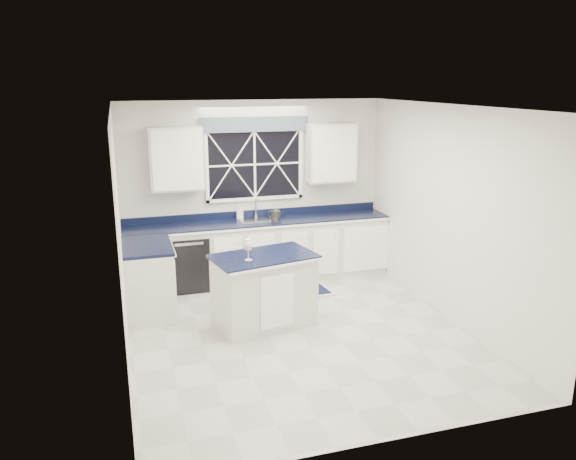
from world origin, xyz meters
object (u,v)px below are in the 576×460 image
object	(u,v)px
dishwasher	(187,261)
soap_bottle	(240,212)
faucet	(256,207)
kettle	(276,213)
island	(264,290)
wine_glass	(248,246)

from	to	relation	value
dishwasher	soap_bottle	xyz separation A→B (m)	(0.85, 0.22, 0.63)
faucet	kettle	world-z (taller)	faucet
island	soap_bottle	bearing A→B (deg)	75.06
kettle	soap_bottle	world-z (taller)	soap_bottle
wine_glass	soap_bottle	world-z (taller)	wine_glass
dishwasher	faucet	distance (m)	1.31
dishwasher	kettle	xyz separation A→B (m)	(1.37, 0.05, 0.61)
dishwasher	soap_bottle	bearing A→B (deg)	14.46
faucet	dishwasher	bearing A→B (deg)	-169.98
soap_bottle	dishwasher	bearing A→B (deg)	-165.54
kettle	soap_bottle	bearing A→B (deg)	-174.02
island	kettle	distance (m)	1.85
faucet	kettle	bearing A→B (deg)	-28.28
dishwasher	kettle	distance (m)	1.50
island	soap_bottle	distance (m)	1.91
faucet	wine_glass	bearing A→B (deg)	-106.36
island	wine_glass	xyz separation A→B (m)	(-0.22, -0.13, 0.63)
faucet	wine_glass	world-z (taller)	faucet
soap_bottle	faucet	bearing A→B (deg)	-5.92
island	kettle	xyz separation A→B (m)	(0.61, 1.65, 0.56)
island	soap_bottle	size ratio (longest dim) A/B	6.56
dishwasher	soap_bottle	world-z (taller)	soap_bottle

